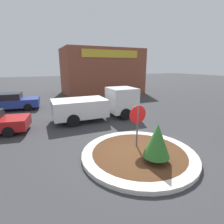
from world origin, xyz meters
TOP-DOWN VIEW (x-y plane):
  - ground_plane at (0.00, 0.00)m, footprint 120.00×120.00m
  - traffic_island at (0.00, 0.00)m, footprint 4.87×4.87m
  - stop_sign at (0.25, 0.57)m, footprint 0.83×0.07m
  - island_shrub at (0.18, -0.90)m, footprint 1.02×1.02m
  - utility_truck at (0.36, 5.76)m, footprint 6.01×2.34m
  - storefront_building at (5.20, 17.27)m, footprint 10.35×6.07m
  - parked_sedan_blue at (-5.66, 11.36)m, footprint 4.67×2.37m

SIDE VIEW (x-z plane):
  - ground_plane at x=0.00m, z-range 0.00..0.00m
  - traffic_island at x=0.00m, z-range 0.00..0.18m
  - parked_sedan_blue at x=-5.66m, z-range 0.01..1.47m
  - island_shrub at x=0.18m, z-range 0.29..1.82m
  - utility_truck at x=0.36m, z-range -0.01..2.14m
  - stop_sign at x=0.25m, z-range 0.41..2.51m
  - storefront_building at x=5.20m, z-range 0.00..5.89m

